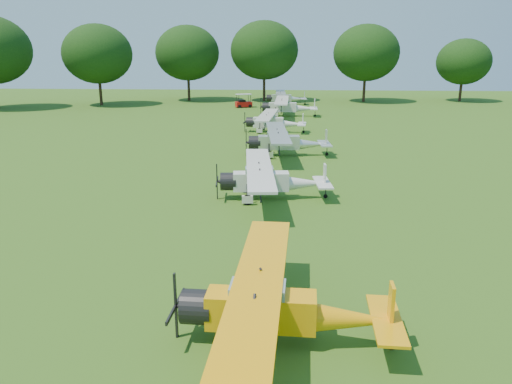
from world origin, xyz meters
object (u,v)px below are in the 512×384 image
(aircraft_3, at_px, (270,178))
(aircraft_6, at_px, (287,106))
(golf_cart, at_px, (243,103))
(aircraft_2, at_px, (278,305))
(aircraft_7, at_px, (284,97))
(aircraft_4, at_px, (285,140))
(aircraft_5, at_px, (273,121))

(aircraft_3, height_order, aircraft_6, aircraft_6)
(golf_cart, bearing_deg, aircraft_2, -105.03)
(aircraft_3, xyz_separation_m, aircraft_7, (0.48, 50.92, -0.02))
(aircraft_4, relative_size, aircraft_5, 1.07)
(aircraft_3, bearing_deg, aircraft_4, 81.13)
(aircraft_2, relative_size, aircraft_5, 1.03)
(aircraft_7, bearing_deg, aircraft_5, -94.02)
(aircraft_2, relative_size, aircraft_4, 0.96)
(aircraft_5, bearing_deg, aircraft_2, -84.03)
(aircraft_5, bearing_deg, aircraft_7, 91.95)
(aircraft_2, height_order, aircraft_4, aircraft_4)
(aircraft_3, height_order, golf_cart, aircraft_3)
(aircraft_7, bearing_deg, aircraft_6, -90.17)
(aircraft_2, bearing_deg, aircraft_5, 94.13)
(aircraft_2, xyz_separation_m, golf_cart, (-6.36, 61.40, -0.56))
(aircraft_5, xyz_separation_m, aircraft_6, (1.42, 12.97, 0.16))
(aircraft_4, distance_m, aircraft_5, 11.87)
(aircraft_3, bearing_deg, aircraft_6, 83.61)
(aircraft_4, xyz_separation_m, aircraft_7, (-0.35, 38.73, -0.07))
(aircraft_6, height_order, golf_cart, aircraft_6)
(aircraft_2, relative_size, aircraft_6, 0.91)
(aircraft_2, xyz_separation_m, aircraft_7, (-0.31, 65.69, -0.03))
(aircraft_3, xyz_separation_m, aircraft_5, (-0.52, 23.99, -0.03))
(aircraft_3, height_order, aircraft_5, aircraft_3)
(aircraft_4, bearing_deg, aircraft_7, 86.21)
(aircraft_4, height_order, aircraft_5, aircraft_4)
(aircraft_2, distance_m, aircraft_3, 14.79)
(aircraft_3, xyz_separation_m, aircraft_4, (0.82, 12.20, 0.05))
(aircraft_4, xyz_separation_m, aircraft_6, (0.08, 24.77, 0.08))
(aircraft_2, bearing_deg, aircraft_4, 92.12)
(aircraft_4, relative_size, golf_cart, 4.20)
(aircraft_2, xyz_separation_m, aircraft_3, (-0.78, 14.77, -0.01))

